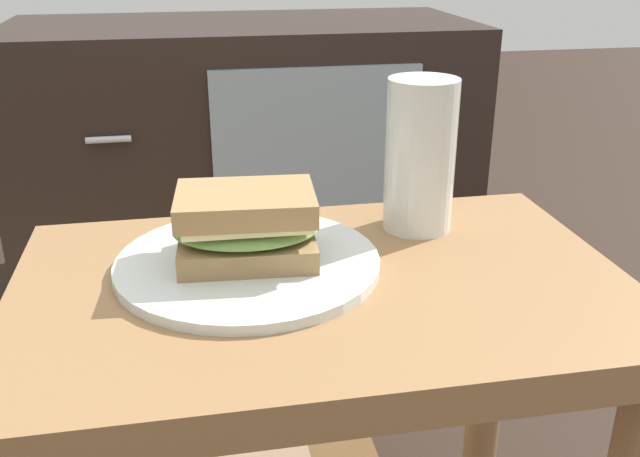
{
  "coord_description": "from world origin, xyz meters",
  "views": [
    {
      "loc": [
        -0.11,
        -0.57,
        0.75
      ],
      "look_at": [
        -0.0,
        0.0,
        0.51
      ],
      "focal_mm": 39.79,
      "sensor_mm": 36.0,
      "label": 1
    }
  ],
  "objects_px": {
    "sandwich_front": "(246,226)",
    "beer_glass": "(420,157)",
    "tv_cabinet": "(247,157)",
    "plate": "(248,263)"
  },
  "relations": [
    {
      "from": "tv_cabinet",
      "to": "sandwich_front",
      "type": "xyz_separation_m",
      "value": [
        -0.07,
        -0.91,
        0.21
      ]
    },
    {
      "from": "sandwich_front",
      "to": "beer_glass",
      "type": "height_order",
      "value": "beer_glass"
    },
    {
      "from": "sandwich_front",
      "to": "beer_glass",
      "type": "bearing_deg",
      "value": 19.76
    },
    {
      "from": "tv_cabinet",
      "to": "sandwich_front",
      "type": "height_order",
      "value": "tv_cabinet"
    },
    {
      "from": "plate",
      "to": "tv_cabinet",
      "type": "bearing_deg",
      "value": 85.31
    },
    {
      "from": "sandwich_front",
      "to": "beer_glass",
      "type": "xyz_separation_m",
      "value": [
        0.19,
        0.07,
        0.03
      ]
    },
    {
      "from": "tv_cabinet",
      "to": "beer_glass",
      "type": "height_order",
      "value": "beer_glass"
    },
    {
      "from": "plate",
      "to": "sandwich_front",
      "type": "distance_m",
      "value": 0.04
    },
    {
      "from": "tv_cabinet",
      "to": "sandwich_front",
      "type": "bearing_deg",
      "value": -94.69
    },
    {
      "from": "plate",
      "to": "sandwich_front",
      "type": "relative_size",
      "value": 1.76
    }
  ]
}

